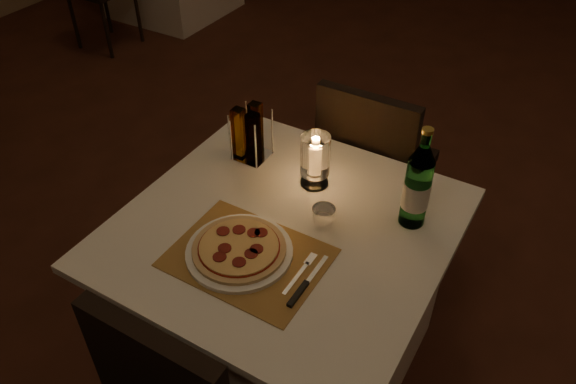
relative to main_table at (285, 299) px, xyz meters
The scene contains 12 objects.
floor 0.79m from the main_table, 81.55° to the left, with size 8.00×10.00×0.02m, color #442015.
main_table is the anchor object (origin of this frame).
chair_far 0.74m from the main_table, 90.00° to the left, with size 0.42×0.42×0.90m.
placemat 0.41m from the main_table, 96.34° to the right, with size 0.45×0.34×0.00m, color #A67739.
plate 0.42m from the main_table, 105.52° to the right, with size 0.32×0.32×0.01m, color white.
pizza 0.44m from the main_table, 105.53° to the right, with size 0.28×0.28×0.02m.
fork 0.43m from the main_table, 45.27° to the right, with size 0.02×0.18×0.00m.
knife 0.46m from the main_table, 49.01° to the right, with size 0.02×0.22×0.01m.
tumbler 0.42m from the main_table, 27.05° to the left, with size 0.07×0.07×0.07m, color white, non-canonical shape.
water_bottle 0.65m from the main_table, 32.90° to the left, with size 0.08×0.08×0.35m.
hurricane_candle 0.53m from the main_table, 94.78° to the left, with size 0.10×0.10×0.19m.
cruet_caddy 0.60m from the main_table, 139.84° to the left, with size 0.12×0.12×0.21m.
Camera 1 is at (0.57, -1.79, 1.95)m, focal length 35.00 mm.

